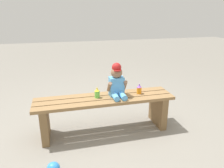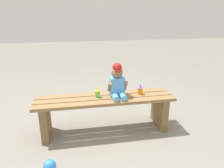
% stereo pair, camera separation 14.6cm
% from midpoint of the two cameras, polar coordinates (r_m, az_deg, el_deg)
% --- Properties ---
extents(ground_plane, '(16.00, 16.00, 0.00)m').
position_cam_midpoint_polar(ground_plane, '(2.74, -0.25, -12.20)').
color(ground_plane, gray).
extents(park_bench, '(1.65, 0.38, 0.45)m').
position_cam_midpoint_polar(park_bench, '(2.60, -0.26, -6.43)').
color(park_bench, olive).
rests_on(park_bench, ground_plane).
extents(child_figure, '(0.23, 0.27, 0.40)m').
position_cam_midpoint_polar(child_figure, '(2.52, 3.09, 0.52)').
color(child_figure, '#59A5E5').
rests_on(child_figure, park_bench).
extents(sippy_cup_left, '(0.06, 0.06, 0.12)m').
position_cam_midpoint_polar(sippy_cup_left, '(2.52, -2.28, -2.33)').
color(sippy_cup_left, '#66CC4C').
rests_on(sippy_cup_left, park_bench).
extents(sippy_cup_right, '(0.06, 0.06, 0.12)m').
position_cam_midpoint_polar(sippy_cup_right, '(2.64, 9.11, -1.53)').
color(sippy_cup_right, orange).
rests_on(sippy_cup_right, park_bench).
extents(toy_ball, '(0.12, 0.12, 0.12)m').
position_cam_midpoint_polar(toy_ball, '(2.18, -14.41, -20.47)').
color(toy_ball, '#338CE5').
rests_on(toy_ball, ground_plane).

